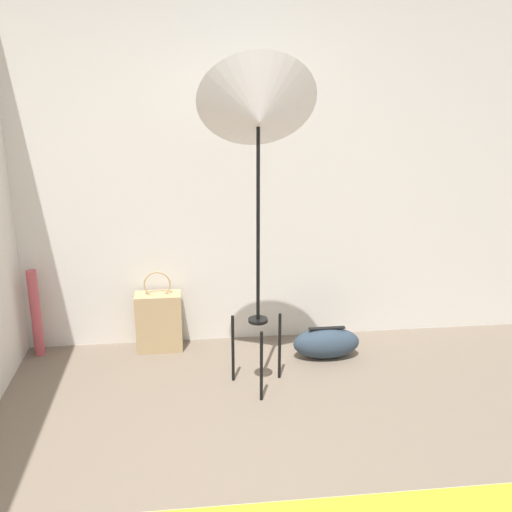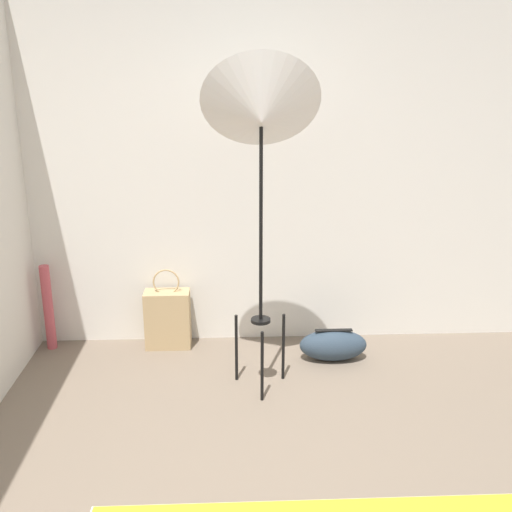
% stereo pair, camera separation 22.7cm
% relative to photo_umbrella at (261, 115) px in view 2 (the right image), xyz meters
% --- Properties ---
extents(wall_back, '(8.00, 0.05, 2.60)m').
position_rel_photo_umbrella_xyz_m(wall_back, '(-0.10, 0.77, -0.42)').
color(wall_back, silver).
rests_on(wall_back, ground_plane).
extents(photo_umbrella, '(0.70, 0.57, 2.07)m').
position_rel_photo_umbrella_xyz_m(photo_umbrella, '(0.00, 0.00, 0.00)').
color(photo_umbrella, black).
rests_on(photo_umbrella, ground_plane).
extents(tote_bag, '(0.33, 0.18, 0.60)m').
position_rel_photo_umbrella_xyz_m(tote_bag, '(-0.65, 0.62, -1.50)').
color(tote_bag, tan).
rests_on(tote_bag, ground_plane).
extents(duffel_bag, '(0.47, 0.22, 0.23)m').
position_rel_photo_umbrella_xyz_m(duffel_bag, '(0.53, 0.35, -1.61)').
color(duffel_bag, '#2D3D4C').
rests_on(duffel_bag, ground_plane).
extents(paper_roll, '(0.07, 0.07, 0.64)m').
position_rel_photo_umbrella_xyz_m(paper_roll, '(-1.51, 0.63, -1.40)').
color(paper_roll, '#BC4C56').
rests_on(paper_roll, ground_plane).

